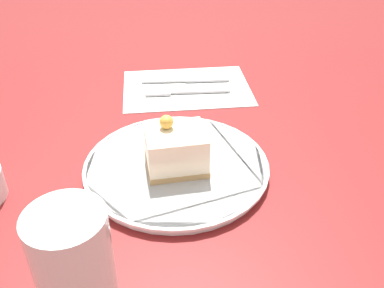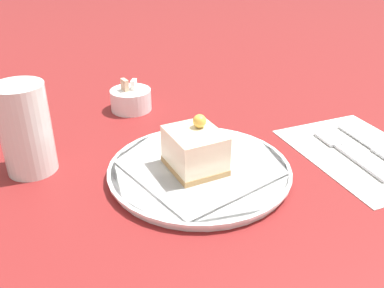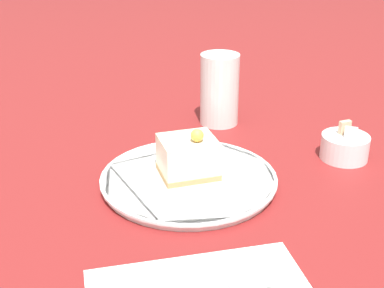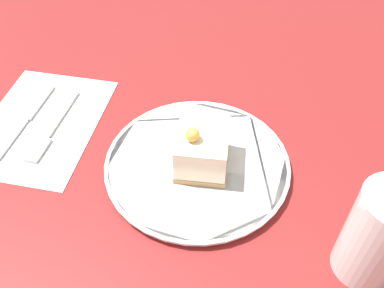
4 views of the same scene
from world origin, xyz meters
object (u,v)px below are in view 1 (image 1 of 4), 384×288
(knife, at_px, (195,80))
(drinking_glass, at_px, (78,270))
(cake_slice, at_px, (178,149))
(plate, at_px, (178,167))
(fork, at_px, (181,92))

(knife, distance_m, drinking_glass, 0.54)
(cake_slice, bearing_deg, knife, -15.58)
(plate, relative_size, knife, 1.50)
(fork, distance_m, knife, 0.06)
(knife, bearing_deg, plate, 171.04)
(plate, bearing_deg, fork, 0.78)
(cake_slice, xyz_separation_m, drinking_glass, (-0.23, 0.08, 0.02))
(fork, height_order, drinking_glass, drinking_glass)
(fork, bearing_deg, knife, -30.83)
(plate, bearing_deg, drinking_glass, 160.96)
(plate, height_order, knife, plate)
(drinking_glass, bearing_deg, knife, -11.10)
(plate, xyz_separation_m, drinking_glass, (-0.23, 0.08, 0.06))
(fork, bearing_deg, cake_slice, 176.19)
(cake_slice, height_order, fork, cake_slice)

